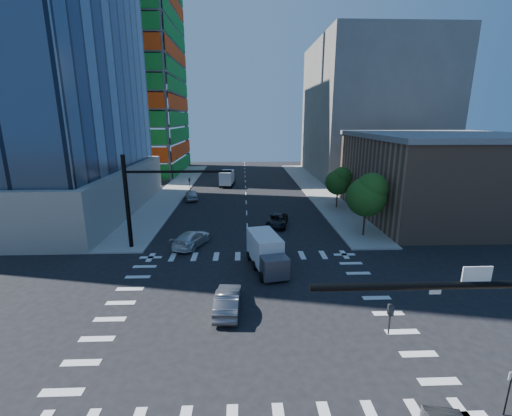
{
  "coord_description": "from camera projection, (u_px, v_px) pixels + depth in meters",
  "views": [
    {
      "loc": [
        -0.43,
        -20.57,
        12.39
      ],
      "look_at": [
        0.66,
        8.0,
        4.87
      ],
      "focal_mm": 24.0,
      "sensor_mm": 36.0,
      "label": 1
    }
  ],
  "objects": [
    {
      "name": "bg_building_ne",
      "position": [
        370.0,
        110.0,
        73.63
      ],
      "size": [
        24.0,
        30.0,
        28.0
      ],
      "primitive_type": "cube",
      "color": "slate",
      "rests_on": "ground"
    },
    {
      "name": "tree_south",
      "position": [
        368.0,
        194.0,
        35.75
      ],
      "size": [
        4.16,
        4.16,
        6.82
      ],
      "color": "#382316",
      "rests_on": "sidewalk_ne"
    },
    {
      "name": "no_parking_sign",
      "position": [
        509.0,
        388.0,
        14.39
      ],
      "size": [
        0.3,
        0.06,
        2.2
      ],
      "color": "black",
      "rests_on": "ground"
    },
    {
      "name": "sidewalk_ne",
      "position": [
        314.0,
        188.0,
        62.14
      ],
      "size": [
        5.0,
        60.0,
        0.15
      ],
      "primitive_type": "cube",
      "color": "gray",
      "rests_on": "ground"
    },
    {
      "name": "box_truck_far",
      "position": [
        228.0,
        179.0,
        64.53
      ],
      "size": [
        2.94,
        5.77,
        2.91
      ],
      "rotation": [
        0.0,
        0.0,
        3.04
      ],
      "color": "black",
      "rests_on": "ground"
    },
    {
      "name": "car_sb_mid",
      "position": [
        192.0,
        195.0,
        53.42
      ],
      "size": [
        2.65,
        4.9,
        1.58
      ],
      "primitive_type": "imported",
      "rotation": [
        0.0,
        0.0,
        3.32
      ],
      "color": "#B4B5BC",
      "rests_on": "ground"
    },
    {
      "name": "car_sb_near",
      "position": [
        192.0,
        239.0,
        34.09
      ],
      "size": [
        3.86,
        5.68,
        1.53
      ],
      "primitive_type": "imported",
      "rotation": [
        0.0,
        0.0,
        2.78
      ],
      "color": "silver",
      "rests_on": "ground"
    },
    {
      "name": "tree_north",
      "position": [
        339.0,
        181.0,
        47.54
      ],
      "size": [
        3.54,
        3.52,
        5.78
      ],
      "color": "#382316",
      "rests_on": "sidewalk_ne"
    },
    {
      "name": "signal_mast_nw",
      "position": [
        142.0,
        193.0,
        32.39
      ],
      "size": [
        10.2,
        0.4,
        9.0
      ],
      "color": "black",
      "rests_on": "sidewalk_nw"
    },
    {
      "name": "commercial_building",
      "position": [
        441.0,
        175.0,
        43.87
      ],
      "size": [
        20.5,
        22.5,
        10.6
      ],
      "color": "#916C54",
      "rests_on": "ground"
    },
    {
      "name": "box_truck_near",
      "position": [
        267.0,
        256.0,
        28.6
      ],
      "size": [
        3.41,
        5.8,
        2.85
      ],
      "rotation": [
        0.0,
        0.0,
        0.21
      ],
      "color": "black",
      "rests_on": "ground"
    },
    {
      "name": "construction_building",
      "position": [
        120.0,
        61.0,
        75.62
      ],
      "size": [
        25.16,
        34.5,
        70.6
      ],
      "color": "slate",
      "rests_on": "ground"
    },
    {
      "name": "car_sb_cross",
      "position": [
        228.0,
        300.0,
        22.57
      ],
      "size": [
        1.78,
        4.58,
        1.49
      ],
      "primitive_type": "imported",
      "rotation": [
        0.0,
        0.0,
        3.09
      ],
      "color": "#55555A",
      "rests_on": "ground"
    },
    {
      "name": "car_nb_far",
      "position": [
        277.0,
        220.0,
        40.43
      ],
      "size": [
        3.21,
        5.26,
        1.36
      ],
      "primitive_type": "imported",
      "rotation": [
        0.0,
        0.0,
        -0.2
      ],
      "color": "black",
      "rests_on": "ground"
    },
    {
      "name": "sidewalk_nw",
      "position": [
        176.0,
        189.0,
        61.22
      ],
      "size": [
        5.0,
        60.0,
        0.15
      ],
      "primitive_type": "cube",
      "color": "gray",
      "rests_on": "ground"
    },
    {
      "name": "road_markings",
      "position": [
        251.0,
        308.0,
        23.04
      ],
      "size": [
        20.0,
        20.0,
        0.01
      ],
      "primitive_type": "cube",
      "color": "silver",
      "rests_on": "ground"
    },
    {
      "name": "ground",
      "position": [
        251.0,
        308.0,
        23.04
      ],
      "size": [
        160.0,
        160.0,
        0.0
      ],
      "primitive_type": "plane",
      "color": "black",
      "rests_on": "ground"
    }
  ]
}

